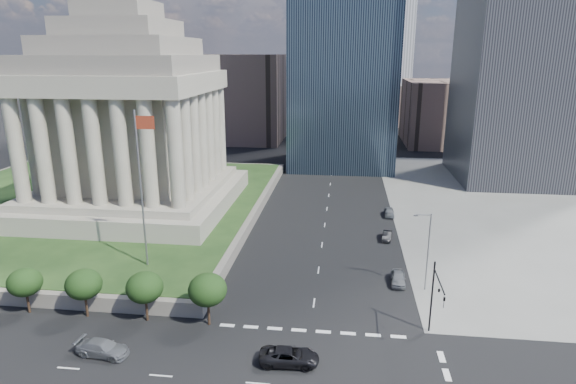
# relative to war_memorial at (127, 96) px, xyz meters

# --- Properties ---
(ground) EXTENTS (500.00, 500.00, 0.00)m
(ground) POSITION_rel_war_memorial_xyz_m (34.00, 52.00, -21.40)
(ground) COLOR black
(ground) RESTS_ON ground
(sidewalk_ne) EXTENTS (68.00, 90.00, 0.03)m
(sidewalk_ne) POSITION_rel_war_memorial_xyz_m (80.00, 12.00, -21.38)
(sidewalk_ne) COLOR slate
(sidewalk_ne) RESTS_ON ground
(plaza_terrace) EXTENTS (66.00, 70.00, 1.80)m
(plaza_terrace) POSITION_rel_war_memorial_xyz_m (-11.00, 2.00, -20.50)
(plaza_terrace) COLOR slate
(plaza_terrace) RESTS_ON ground
(plaza_lawn) EXTENTS (64.00, 68.00, 0.10)m
(plaza_lawn) POSITION_rel_war_memorial_xyz_m (-11.00, 2.00, -19.55)
(plaza_lawn) COLOR #1D3716
(plaza_lawn) RESTS_ON plaza_terrace
(war_memorial) EXTENTS (34.00, 34.00, 39.00)m
(war_memorial) POSITION_rel_war_memorial_xyz_m (0.00, 0.00, 0.00)
(war_memorial) COLOR gray
(war_memorial) RESTS_ON plaza_lawn
(flagpole) EXTENTS (2.52, 0.24, 20.00)m
(flagpole) POSITION_rel_war_memorial_xyz_m (12.17, -24.00, -8.29)
(flagpole) COLOR slate
(flagpole) RESTS_ON plaza_lawn
(midrise_glass) EXTENTS (26.00, 26.00, 60.00)m
(midrise_glass) POSITION_rel_war_memorial_xyz_m (36.00, 47.00, 8.60)
(midrise_glass) COLOR black
(midrise_glass) RESTS_ON ground
(building_filler_ne) EXTENTS (20.00, 30.00, 20.00)m
(building_filler_ne) POSITION_rel_war_memorial_xyz_m (66.00, 82.00, -11.40)
(building_filler_ne) COLOR brown
(building_filler_ne) RESTS_ON ground
(building_filler_nw) EXTENTS (24.00, 30.00, 28.00)m
(building_filler_nw) POSITION_rel_war_memorial_xyz_m (4.00, 82.00, -7.40)
(building_filler_nw) COLOR brown
(building_filler_nw) RESTS_ON ground
(traffic_signal_ne) EXTENTS (0.30, 5.74, 8.00)m
(traffic_signal_ne) POSITION_rel_war_memorial_xyz_m (46.50, -34.30, -16.15)
(traffic_signal_ne) COLOR black
(traffic_signal_ne) RESTS_ON ground
(street_lamp_north) EXTENTS (2.13, 0.22, 10.00)m
(street_lamp_north) POSITION_rel_war_memorial_xyz_m (47.33, -23.00, -15.74)
(street_lamp_north) COLOR slate
(street_lamp_north) RESTS_ON ground
(pickup_truck) EXTENTS (5.81, 2.92, 1.58)m
(pickup_truck) POSITION_rel_war_memorial_xyz_m (32.45, -39.80, -20.61)
(pickup_truck) COLOR black
(pickup_truck) RESTS_ON ground
(suv_grey) EXTENTS (2.71, 5.46, 1.52)m
(suv_grey) POSITION_rel_war_memorial_xyz_m (14.25, -40.64, -20.64)
(suv_grey) COLOR slate
(suv_grey) RESTS_ON ground
(parked_sedan_near) EXTENTS (2.08, 4.58, 1.52)m
(parked_sedan_near) POSITION_rel_war_memorial_xyz_m (44.32, -21.69, -20.64)
(parked_sedan_near) COLOR gray
(parked_sedan_near) RESTS_ON ground
(parked_sedan_mid) EXTENTS (1.98, 4.11, 1.30)m
(parked_sedan_mid) POSITION_rel_war_memorial_xyz_m (44.07, -6.59, -20.75)
(parked_sedan_mid) COLOR black
(parked_sedan_mid) RESTS_ON ground
(parked_sedan_far) EXTENTS (1.88, 4.32, 1.45)m
(parked_sedan_far) POSITION_rel_war_memorial_xyz_m (45.34, 5.16, -20.67)
(parked_sedan_far) COLOR slate
(parked_sedan_far) RESTS_ON ground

